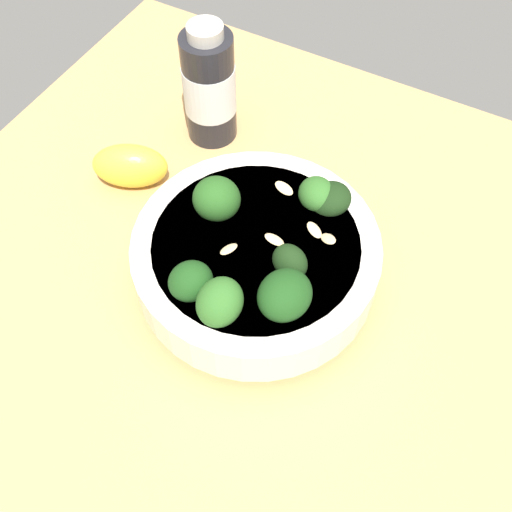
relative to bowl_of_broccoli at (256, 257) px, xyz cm
name	(u,v)px	position (x,y,z in cm)	size (l,w,h in cm)	color
ground_plane	(241,290)	(-1.33, -0.55, -5.87)	(66.89, 66.89, 3.69)	tan
bowl_of_broccoli	(256,257)	(0.00, 0.00, 0.00)	(21.82, 21.82, 9.57)	silver
lemon_wedge	(130,166)	(-17.25, 4.75, -1.59)	(7.73, 4.07, 4.88)	yellow
bottle_tall	(209,87)	(-13.76, 15.11, 2.36)	(5.53, 5.53, 13.63)	black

